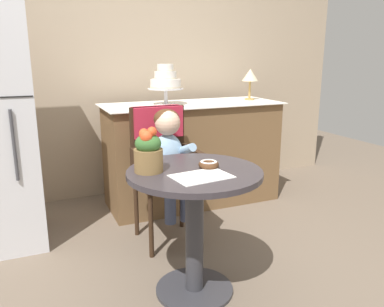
{
  "coord_description": "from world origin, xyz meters",
  "views": [
    {
      "loc": [
        -0.79,
        -1.79,
        1.31
      ],
      "look_at": [
        0.05,
        0.15,
        0.77
      ],
      "focal_mm": 36.35,
      "sensor_mm": 36.0,
      "label": 1
    }
  ],
  "objects_px": {
    "seated_child": "(169,152)",
    "flower_vase": "(148,151)",
    "cafe_table": "(195,208)",
    "wicker_chair": "(162,152)",
    "tiered_cake_stand": "(166,81)",
    "table_lamp": "(250,76)",
    "donut_front": "(209,164)"
  },
  "relations": [
    {
      "from": "cafe_table",
      "to": "table_lamp",
      "type": "distance_m",
      "value": 1.85
    },
    {
      "from": "seated_child",
      "to": "flower_vase",
      "type": "relative_size",
      "value": 3.08
    },
    {
      "from": "seated_child",
      "to": "wicker_chair",
      "type": "bearing_deg",
      "value": 90.0
    },
    {
      "from": "wicker_chair",
      "to": "table_lamp",
      "type": "relative_size",
      "value": 3.35
    },
    {
      "from": "cafe_table",
      "to": "donut_front",
      "type": "relative_size",
      "value": 6.55
    },
    {
      "from": "donut_front",
      "to": "table_lamp",
      "type": "height_order",
      "value": "table_lamp"
    },
    {
      "from": "wicker_chair",
      "to": "seated_child",
      "type": "bearing_deg",
      "value": -88.8
    },
    {
      "from": "cafe_table",
      "to": "wicker_chair",
      "type": "distance_m",
      "value": 0.76
    },
    {
      "from": "donut_front",
      "to": "flower_vase",
      "type": "xyz_separation_m",
      "value": [
        -0.32,
        0.06,
        0.09
      ]
    },
    {
      "from": "seated_child",
      "to": "donut_front",
      "type": "relative_size",
      "value": 6.61
    },
    {
      "from": "cafe_table",
      "to": "wicker_chair",
      "type": "xyz_separation_m",
      "value": [
        0.07,
        0.74,
        0.13
      ]
    },
    {
      "from": "wicker_chair",
      "to": "seated_child",
      "type": "height_order",
      "value": "seated_child"
    },
    {
      "from": "seated_child",
      "to": "donut_front",
      "type": "distance_m",
      "value": 0.58
    },
    {
      "from": "wicker_chair",
      "to": "table_lamp",
      "type": "xyz_separation_m",
      "value": [
        1.07,
        0.59,
        0.48
      ]
    },
    {
      "from": "tiered_cake_stand",
      "to": "table_lamp",
      "type": "height_order",
      "value": "tiered_cake_stand"
    },
    {
      "from": "cafe_table",
      "to": "flower_vase",
      "type": "height_order",
      "value": "flower_vase"
    },
    {
      "from": "seated_child",
      "to": "flower_vase",
      "type": "bearing_deg",
      "value": -120.38
    },
    {
      "from": "wicker_chair",
      "to": "table_lamp",
      "type": "distance_m",
      "value": 1.31
    },
    {
      "from": "seated_child",
      "to": "table_lamp",
      "type": "bearing_deg",
      "value": 34.75
    },
    {
      "from": "cafe_table",
      "to": "table_lamp",
      "type": "xyz_separation_m",
      "value": [
        1.14,
        1.33,
        0.61
      ]
    },
    {
      "from": "donut_front",
      "to": "flower_vase",
      "type": "height_order",
      "value": "flower_vase"
    },
    {
      "from": "tiered_cake_stand",
      "to": "table_lamp",
      "type": "xyz_separation_m",
      "value": [
        0.83,
        0.03,
        0.02
      ]
    },
    {
      "from": "donut_front",
      "to": "table_lamp",
      "type": "xyz_separation_m",
      "value": [
        1.06,
        1.32,
        0.38
      ]
    },
    {
      "from": "cafe_table",
      "to": "table_lamp",
      "type": "height_order",
      "value": "table_lamp"
    },
    {
      "from": "cafe_table",
      "to": "wicker_chair",
      "type": "height_order",
      "value": "wicker_chair"
    },
    {
      "from": "wicker_chair",
      "to": "tiered_cake_stand",
      "type": "bearing_deg",
      "value": 68.47
    },
    {
      "from": "flower_vase",
      "to": "wicker_chair",
      "type": "bearing_deg",
      "value": 65.75
    },
    {
      "from": "tiered_cake_stand",
      "to": "flower_vase",
      "type": "bearing_deg",
      "value": -113.56
    },
    {
      "from": "cafe_table",
      "to": "wicker_chair",
      "type": "bearing_deg",
      "value": 84.36
    },
    {
      "from": "wicker_chair",
      "to": "donut_front",
      "type": "relative_size",
      "value": 8.68
    },
    {
      "from": "table_lamp",
      "to": "tiered_cake_stand",
      "type": "bearing_deg",
      "value": -178.13
    },
    {
      "from": "cafe_table",
      "to": "seated_child",
      "type": "height_order",
      "value": "seated_child"
    }
  ]
}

